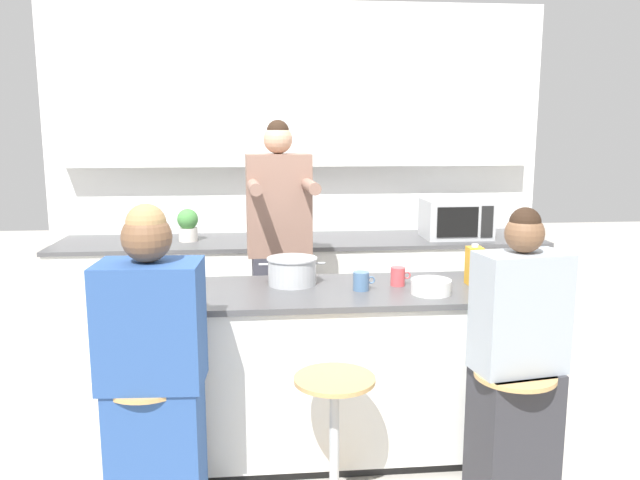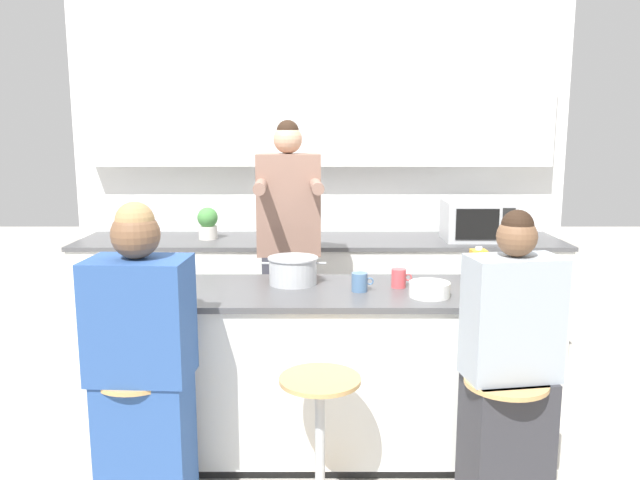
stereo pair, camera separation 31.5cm
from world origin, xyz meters
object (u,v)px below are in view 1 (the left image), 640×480
at_px(person_cooking, 280,266).
at_px(person_seated_near, 516,375).
at_px(kitchen_island, 321,370).
at_px(microwave, 456,219).
at_px(cooking_pot, 292,271).
at_px(coffee_cup_far, 398,276).
at_px(bar_stool_rightmost, 511,438).
at_px(juice_carton, 474,265).
at_px(fruit_bowl, 431,287).
at_px(bar_stool_center, 334,443).
at_px(coffee_cup_near, 361,281).
at_px(bar_stool_leftmost, 151,450).
at_px(potted_plant, 188,225).
at_px(banana_bunch, 489,290).
at_px(person_wrapped_blanket, 154,379).

xyz_separation_m(person_cooking, person_seated_near, (1.02, -1.25, -0.25)).
height_order(kitchen_island, microwave, microwave).
height_order(kitchen_island, cooking_pot, cooking_pot).
bearing_deg(kitchen_island, coffee_cup_far, 5.92).
bearing_deg(bar_stool_rightmost, juice_carton, 87.83).
bearing_deg(bar_stool_rightmost, person_seated_near, 58.85).
height_order(person_seated_near, fruit_bowl, person_seated_near).
bearing_deg(kitchen_island, bar_stool_rightmost, -37.55).
relative_size(kitchen_island, person_cooking, 1.13).
height_order(kitchen_island, person_seated_near, person_seated_near).
bearing_deg(fruit_bowl, bar_stool_center, -140.81).
bearing_deg(coffee_cup_far, coffee_cup_near, -159.12).
distance_m(bar_stool_leftmost, microwave, 2.87).
height_order(bar_stool_leftmost, cooking_pot, cooking_pot).
xyz_separation_m(juice_carton, potted_plant, (-1.67, 1.42, 0.03)).
height_order(person_cooking, fruit_bowl, person_cooking).
relative_size(person_seated_near, coffee_cup_far, 12.83).
bearing_deg(cooking_pot, potted_plant, 117.54).
distance_m(bar_stool_leftmost, fruit_bowl, 1.54).
bearing_deg(person_seated_near, bar_stool_rightmost, -130.37).
bearing_deg(cooking_pot, fruit_bowl, -20.53).
xyz_separation_m(bar_stool_center, bar_stool_rightmost, (0.80, -0.03, 0.00)).
xyz_separation_m(bar_stool_leftmost, bar_stool_rightmost, (1.61, -0.05, 0.00)).
relative_size(fruit_bowl, banana_bunch, 1.27).
height_order(fruit_bowl, coffee_cup_near, coffee_cup_near).
bearing_deg(microwave, coffee_cup_far, -118.87).
xyz_separation_m(bar_stool_rightmost, coffee_cup_near, (-0.60, 0.58, 0.60)).
distance_m(bar_stool_leftmost, bar_stool_rightmost, 1.61).
height_order(bar_stool_center, person_cooking, person_cooking).
bearing_deg(bar_stool_rightmost, kitchen_island, 142.45).
height_order(bar_stool_center, banana_bunch, banana_bunch).
distance_m(person_cooking, coffee_cup_near, 0.82).
bearing_deg(microwave, person_seated_near, -99.66).
distance_m(bar_stool_leftmost, person_wrapped_blanket, 0.33).
xyz_separation_m(person_wrapped_blanket, coffee_cup_near, (0.98, 0.54, 0.27)).
bearing_deg(potted_plant, person_wrapped_blanket, -88.16).
bearing_deg(microwave, fruit_bowl, -111.86).
bearing_deg(bar_stool_rightmost, banana_bunch, 85.70).
relative_size(kitchen_island, banana_bunch, 12.47).
bearing_deg(coffee_cup_far, bar_stool_rightmost, -59.61).
relative_size(person_cooking, banana_bunch, 11.08).
height_order(coffee_cup_near, banana_bunch, coffee_cup_near).
height_order(person_wrapped_blanket, coffee_cup_near, person_wrapped_blanket).
bearing_deg(cooking_pot, kitchen_island, -39.14).
xyz_separation_m(cooking_pot, fruit_bowl, (0.69, -0.26, -0.04)).
xyz_separation_m(bar_stool_rightmost, banana_bunch, (0.03, 0.44, 0.58)).
bearing_deg(person_seated_near, person_wrapped_blanket, 170.78).
xyz_separation_m(bar_stool_center, potted_plant, (-0.84, 2.04, 0.69)).
distance_m(kitchen_island, bar_stool_rightmost, 1.02).
relative_size(bar_stool_rightmost, microwave, 1.34).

